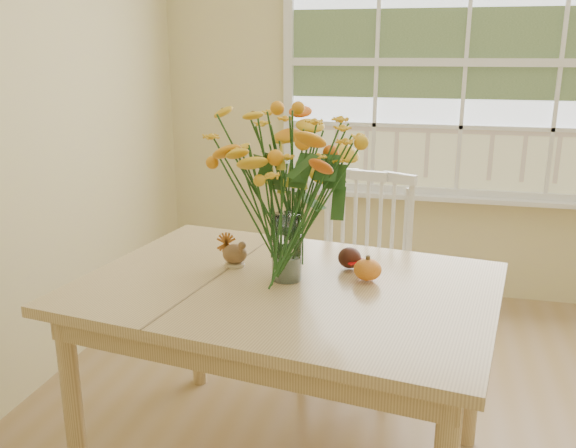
# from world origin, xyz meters

# --- Properties ---
(wall_back) EXTENTS (4.00, 0.02, 2.70)m
(wall_back) POSITION_xyz_m (0.00, 2.25, 1.35)
(wall_back) COLOR beige
(wall_back) RESTS_ON floor
(window) EXTENTS (2.42, 0.12, 1.74)m
(window) POSITION_xyz_m (0.00, 2.21, 1.53)
(window) COLOR silver
(window) RESTS_ON wall_back
(dining_table) EXTENTS (1.63, 1.27, 0.80)m
(dining_table) POSITION_xyz_m (-0.65, 0.20, 0.71)
(dining_table) COLOR tan
(dining_table) RESTS_ON floor
(windsor_chair) EXTENTS (0.54, 0.53, 1.03)m
(windsor_chair) POSITION_xyz_m (-0.48, 1.03, 0.57)
(windsor_chair) COLOR white
(windsor_chair) RESTS_ON floor
(flower_vase) EXTENTS (0.52, 0.52, 0.62)m
(flower_vase) POSITION_xyz_m (-0.66, 0.23, 1.17)
(flower_vase) COLOR white
(flower_vase) RESTS_ON dining_table
(pumpkin) EXTENTS (0.10, 0.10, 0.08)m
(pumpkin) POSITION_xyz_m (-0.36, 0.29, 0.84)
(pumpkin) COLOR orange
(pumpkin) RESTS_ON dining_table
(turkey_figurine) EXTENTS (0.11, 0.09, 0.12)m
(turkey_figurine) POSITION_xyz_m (-0.89, 0.33, 0.85)
(turkey_figurine) COLOR #CCB78C
(turkey_figurine) RESTS_ON dining_table
(dark_gourd) EXTENTS (0.13, 0.09, 0.08)m
(dark_gourd) POSITION_xyz_m (-0.45, 0.40, 0.84)
(dark_gourd) COLOR #38160F
(dark_gourd) RESTS_ON dining_table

